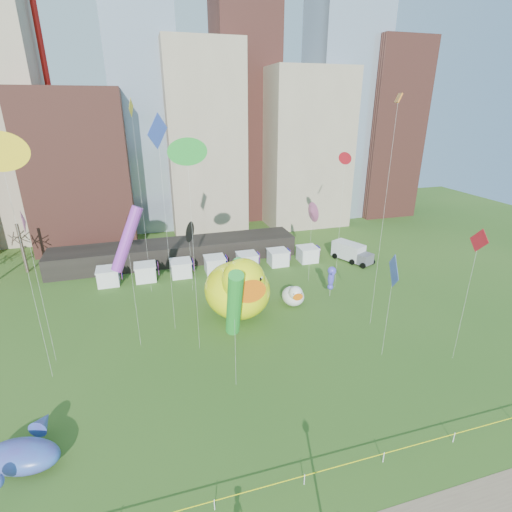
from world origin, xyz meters
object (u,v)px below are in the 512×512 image
object	(u,v)px
big_duck	(238,288)
box_truck	(351,252)
seahorse_purple	(331,276)
small_duck	(294,295)
seahorse_green	(239,272)
whale_inflatable	(24,453)

from	to	relation	value
big_duck	box_truck	world-z (taller)	big_duck
seahorse_purple	small_duck	bearing A→B (deg)	-157.87
big_duck	box_truck	size ratio (longest dim) A/B	1.50
seahorse_purple	seahorse_green	bearing A→B (deg)	-164.48
small_duck	whale_inflatable	world-z (taller)	small_duck
seahorse_green	seahorse_purple	bearing A→B (deg)	14.75
seahorse_purple	whale_inflatable	xyz separation A→B (m)	(-31.85, -16.82, -1.87)
whale_inflatable	small_duck	bearing A→B (deg)	49.03
big_duck	small_duck	bearing A→B (deg)	4.19
whale_inflatable	box_truck	distance (m)	49.03
seahorse_green	seahorse_purple	distance (m)	12.49
big_duck	seahorse_purple	size ratio (longest dim) A/B	2.46
big_duck	box_truck	bearing A→B (deg)	27.88
big_duck	whale_inflatable	bearing A→B (deg)	-142.08
big_duck	small_duck	world-z (taller)	big_duck
big_duck	whale_inflatable	size ratio (longest dim) A/B	1.60
small_duck	seahorse_green	world-z (taller)	seahorse_green
seahorse_green	whale_inflatable	bearing A→B (deg)	-126.11
seahorse_green	whale_inflatable	size ratio (longest dim) A/B	1.08
whale_inflatable	seahorse_purple	bearing A→B (deg)	45.52
seahorse_purple	big_duck	bearing A→B (deg)	-159.39
seahorse_purple	whale_inflatable	size ratio (longest dim) A/B	0.65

